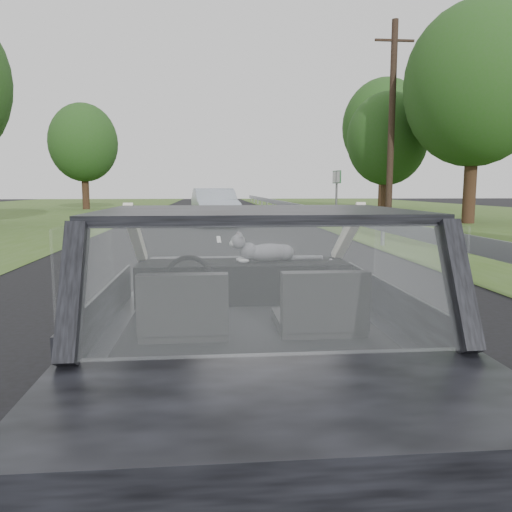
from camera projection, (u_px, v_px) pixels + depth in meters
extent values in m
plane|color=black|center=(250.00, 424.00, 3.31)|extent=(140.00, 140.00, 0.00)
cube|color=black|center=(250.00, 318.00, 3.21)|extent=(1.80, 4.00, 1.45)
cube|color=black|center=(243.00, 281.00, 3.81)|extent=(1.58, 0.45, 0.30)
cube|color=black|center=(184.00, 307.00, 2.87)|extent=(0.50, 0.72, 0.42)
cube|color=black|center=(321.00, 304.00, 2.94)|extent=(0.50, 0.72, 0.42)
torus|color=black|center=(189.00, 280.00, 3.48)|extent=(0.36, 0.36, 0.04)
ellipsoid|color=#97979F|center=(268.00, 251.00, 3.81)|extent=(0.56, 0.28, 0.24)
cube|color=#9397A0|center=(379.00, 224.00, 13.49)|extent=(0.05, 90.00, 0.32)
imported|color=#A6B0BF|center=(215.00, 207.00, 20.88)|extent=(2.36, 4.88, 1.55)
cube|color=#1D5A2B|center=(336.00, 197.00, 22.00)|extent=(0.20, 0.93, 2.31)
cylinder|color=#463428|center=(392.00, 123.00, 22.57)|extent=(0.38, 0.38, 8.94)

